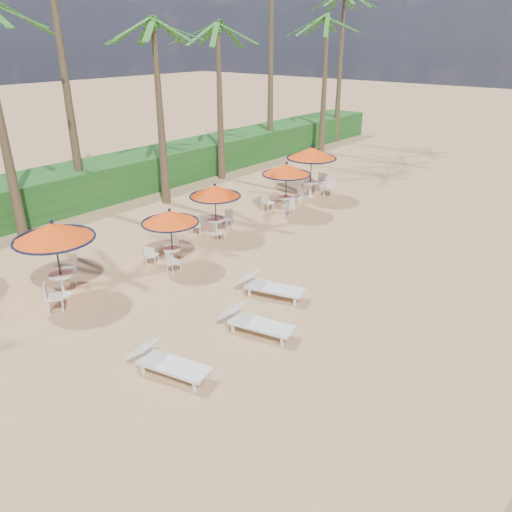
{
  "coord_description": "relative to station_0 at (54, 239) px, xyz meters",
  "views": [
    {
      "loc": [
        8.28,
        -7.21,
        7.62
      ],
      "look_at": [
        -0.97,
        3.92,
        1.2
      ],
      "focal_mm": 35.0,
      "sensor_mm": 36.0,
      "label": 1
    }
  ],
  "objects": [
    {
      "name": "station_4",
      "position": [
        0.03,
        14.05,
        -0.03
      ],
      "size": [
        2.52,
        2.61,
        2.63
      ],
      "color": "black",
      "rests_on": "ground"
    },
    {
      "name": "palm_6",
      "position": [
        -5.42,
        23.38,
        6.01
      ],
      "size": [
        5.0,
        5.0,
        8.74
      ],
      "color": "brown",
      "rests_on": "ground"
    },
    {
      "name": "ground",
      "position": [
        5.44,
        0.31,
        -1.96
      ],
      "size": [
        160.0,
        160.0,
        0.0
      ],
      "primitive_type": "plane",
      "color": "tan",
      "rests_on": "ground"
    },
    {
      "name": "palm_7",
      "position": [
        -6.69,
        27.42,
        7.59
      ],
      "size": [
        5.0,
        5.0,
        10.43
      ],
      "color": "brown",
      "rests_on": "ground"
    },
    {
      "name": "lounger_near",
      "position": [
        5.62,
        -0.58,
        -1.6
      ],
      "size": [
        2.21,
        1.13,
        0.76
      ],
      "rotation": [
        0.0,
        0.0,
        0.23
      ],
      "color": "white",
      "rests_on": "ground"
    },
    {
      "name": "palm_4",
      "position": [
        -5.97,
        13.68,
        5.5
      ],
      "size": [
        5.0,
        5.0,
        8.2
      ],
      "color": "brown",
      "rests_on": "ground"
    },
    {
      "name": "station_3",
      "position": [
        0.46,
        11.21,
        -0.22
      ],
      "size": [
        2.28,
        2.35,
        2.37
      ],
      "color": "black",
      "rests_on": "ground"
    },
    {
      "name": "station_1",
      "position": [
        0.86,
        3.8,
        -0.4
      ],
      "size": [
        2.05,
        2.05,
        2.13
      ],
      "color": "black",
      "rests_on": "ground"
    },
    {
      "name": "palm_3",
      "position": [
        -4.87,
        8.52,
        5.62
      ],
      "size": [
        5.0,
        5.0,
        8.33
      ],
      "color": "brown",
      "rests_on": "ground"
    },
    {
      "name": "lounger_mid",
      "position": [
        6.06,
        2.22,
        -1.6
      ],
      "size": [
        2.23,
        1.13,
        0.76
      ],
      "rotation": [
        0.0,
        0.0,
        0.23
      ],
      "color": "white",
      "rests_on": "ground"
    },
    {
      "name": "station_0",
      "position": [
        0.0,
        0.0,
        0.0
      ],
      "size": [
        2.46,
        2.46,
        2.57
      ],
      "color": "black",
      "rests_on": "ground"
    },
    {
      "name": "station_2",
      "position": [
        0.03,
        6.96,
        -0.35
      ],
      "size": [
        2.11,
        2.11,
        2.2
      ],
      "color": "black",
      "rests_on": "ground"
    },
    {
      "name": "scrub_hedge",
      "position": [
        -8.06,
        11.31,
        -1.06
      ],
      "size": [
        3.0,
        40.0,
        1.8
      ],
      "primitive_type": "cube",
      "color": "#194716",
      "rests_on": "ground"
    },
    {
      "name": "lounger_far",
      "position": [
        5.03,
        4.16,
        -1.59
      ],
      "size": [
        2.27,
        1.26,
        0.78
      ],
      "rotation": [
        0.0,
        0.0,
        0.28
      ],
      "color": "white",
      "rests_on": "ground"
    }
  ]
}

